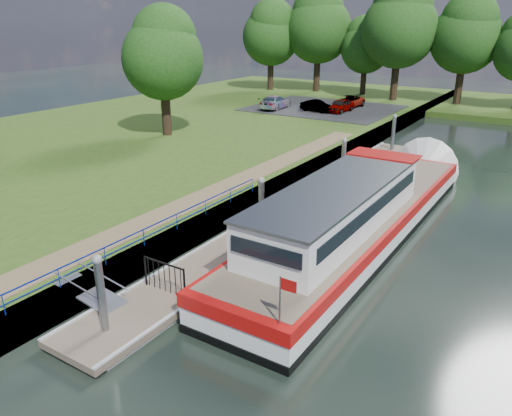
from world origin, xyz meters
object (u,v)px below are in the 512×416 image
Objects in this scene: barge at (363,213)px; car_d at (348,102)px; car_a at (341,106)px; pontoon at (307,206)px; car_b at (317,106)px; car_c at (275,102)px.

barge is 5.00× the size of car_d.
barge is at bearing -60.41° from car_a.
car_b reaches higher than pontoon.
car_d reaches higher than pontoon.
barge is 27.87m from car_b.
car_b is 0.74× the size of car_c.
car_c is at bearing 128.39° from barge.
pontoon is at bearing -66.28° from car_a.
car_c is 7.54m from car_d.
car_a is at bearing -169.46° from car_c.
car_c reaches higher than pontoon.
car_a reaches higher than car_b.
barge is 30.67m from car_d.
car_b is (-14.16, 24.01, 0.30)m from barge.
pontoon is 7.09× the size of car_d.
barge reaches higher than car_a.
car_a is at bearing 109.87° from pontoon.
barge is at bearing 123.36° from car_c.
car_a is 2.33m from car_b.
car_d is at bearing -13.42° from car_b.
pontoon is 8.97× the size of car_b.
car_b is at bearing -107.06° from car_d.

